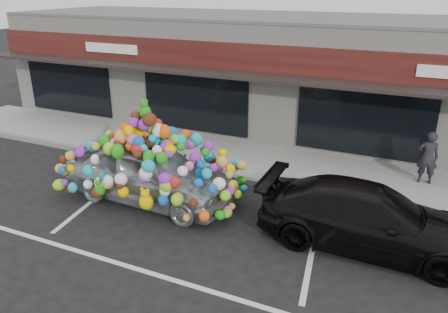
% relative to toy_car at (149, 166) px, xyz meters
% --- Properties ---
extents(ground, '(90.00, 90.00, 0.00)m').
position_rel_toy_car_xyz_m(ground, '(1.74, -0.47, -0.98)').
color(ground, black).
rests_on(ground, ground).
extents(shop_building, '(24.00, 7.20, 4.31)m').
position_rel_toy_car_xyz_m(shop_building, '(1.74, 7.97, 1.18)').
color(shop_building, beige).
rests_on(shop_building, ground).
extents(sidewalk, '(26.00, 3.00, 0.15)m').
position_rel_toy_car_xyz_m(sidewalk, '(1.74, 3.53, -0.91)').
color(sidewalk, gray).
rests_on(sidewalk, ground).
extents(kerb, '(26.00, 0.18, 0.16)m').
position_rel_toy_car_xyz_m(kerb, '(1.74, 2.03, -0.91)').
color(kerb, slate).
rests_on(kerb, ground).
extents(parking_stripe_left, '(0.73, 4.37, 0.01)m').
position_rel_toy_car_xyz_m(parking_stripe_left, '(-1.46, -0.27, -0.98)').
color(parking_stripe_left, silver).
rests_on(parking_stripe_left, ground).
extents(parking_stripe_mid, '(0.73, 4.37, 0.01)m').
position_rel_toy_car_xyz_m(parking_stripe_mid, '(4.54, -0.27, -0.98)').
color(parking_stripe_mid, silver).
rests_on(parking_stripe_mid, ground).
extents(lane_line, '(14.00, 0.12, 0.01)m').
position_rel_toy_car_xyz_m(lane_line, '(3.74, -2.77, -0.98)').
color(lane_line, silver).
rests_on(lane_line, ground).
extents(toy_car, '(3.37, 5.05, 2.90)m').
position_rel_toy_car_xyz_m(toy_car, '(0.00, 0.00, 0.00)').
color(toy_car, '#ACB3B8').
rests_on(toy_car, ground).
extents(black_sedan, '(1.97, 4.82, 1.40)m').
position_rel_toy_car_xyz_m(black_sedan, '(5.62, 0.08, -0.28)').
color(black_sedan, black).
rests_on(black_sedan, ground).
extents(pedestrian_a, '(0.60, 0.44, 1.53)m').
position_rel_toy_car_xyz_m(pedestrian_a, '(6.71, 3.88, -0.07)').
color(pedestrian_a, black).
rests_on(pedestrian_a, sidewalk).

